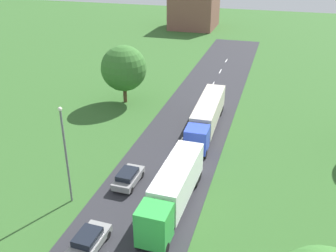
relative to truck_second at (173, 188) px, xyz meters
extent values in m
cube|color=#2B2B30|center=(-2.57, -5.74, -2.16)|extent=(10.00, 140.00, 0.06)
cube|color=white|center=(-2.57, -1.84, -2.12)|extent=(0.16, 2.40, 0.01)
cube|color=white|center=(-2.57, 5.01, -2.12)|extent=(0.16, 2.40, 0.01)
cube|color=white|center=(-2.57, 12.12, -2.12)|extent=(0.16, 2.40, 0.01)
cube|color=white|center=(-2.57, 18.37, -2.12)|extent=(0.16, 2.40, 0.01)
cube|color=white|center=(-2.57, 25.07, -2.12)|extent=(0.16, 2.40, 0.01)
cube|color=white|center=(-2.57, 32.79, -2.12)|extent=(0.16, 2.40, 0.01)
cube|color=white|center=(-2.57, 39.96, -2.12)|extent=(0.16, 2.40, 0.01)
cube|color=white|center=(-2.57, 46.92, -2.12)|extent=(0.16, 2.40, 0.01)
cube|color=green|center=(-0.12, -4.82, -0.11)|extent=(2.50, 2.36, 3.02)
cube|color=black|center=(-0.15, -5.90, 0.43)|extent=(2.10, 0.15, 1.33)
cube|color=white|center=(0.03, 1.20, 0.12)|extent=(2.73, 9.10, 2.90)
cube|color=black|center=(0.03, 1.20, -1.53)|extent=(1.11, 8.61, 0.24)
cylinder|color=black|center=(0.91, -5.42, -1.63)|extent=(0.37, 1.01, 1.00)
cylinder|color=black|center=(-1.18, -5.36, -1.63)|extent=(0.37, 1.01, 1.00)
cylinder|color=black|center=(1.15, 3.88, -1.63)|extent=(0.37, 1.01, 1.00)
cylinder|color=black|center=(-0.95, 3.94, -1.63)|extent=(0.37, 1.01, 1.00)
cylinder|color=black|center=(1.17, 4.97, -1.63)|extent=(0.37, 1.01, 1.00)
cylinder|color=black|center=(-0.92, 5.02, -1.63)|extent=(0.37, 1.01, 1.00)
cube|color=blue|center=(-0.18, 9.92, -0.31)|extent=(2.50, 2.59, 2.64)
cube|color=black|center=(-0.15, 8.71, 0.17)|extent=(2.10, 0.15, 1.16)
cube|color=beige|center=(-0.36, 17.37, -0.02)|extent=(2.79, 11.74, 2.62)
cube|color=black|center=(-0.36, 17.37, -1.53)|extent=(1.17, 11.12, 0.24)
cylinder|color=black|center=(0.89, 9.31, -1.63)|extent=(0.37, 1.01, 1.00)
cylinder|color=black|center=(-1.21, 9.26, -1.63)|extent=(0.37, 1.01, 1.00)
cylinder|color=black|center=(0.60, 20.90, -1.63)|extent=(0.37, 1.01, 1.00)
cylinder|color=black|center=(-1.50, 20.85, -1.63)|extent=(0.37, 1.01, 1.00)
cylinder|color=black|center=(0.57, 22.30, -1.63)|extent=(0.37, 1.01, 1.00)
cylinder|color=black|center=(-1.53, 22.25, -1.63)|extent=(0.37, 1.01, 1.00)
cube|color=gray|center=(-4.79, -6.39, -1.51)|extent=(2.05, 4.03, 0.58)
cube|color=black|center=(-4.80, -6.59, -0.94)|extent=(1.68, 2.28, 0.56)
cylinder|color=black|center=(-5.58, -5.02, -1.81)|extent=(0.25, 0.65, 0.64)
cylinder|color=black|center=(-3.90, -5.08, -1.81)|extent=(0.25, 0.65, 0.64)
cube|color=gray|center=(-5.14, 2.43, -1.49)|extent=(1.95, 4.09, 0.63)
cube|color=black|center=(-5.15, 2.23, -0.92)|extent=(1.61, 2.30, 0.51)
cylinder|color=black|center=(-5.93, 3.83, -1.81)|extent=(0.24, 0.65, 0.64)
cylinder|color=black|center=(-4.28, 3.79, -1.81)|extent=(0.24, 0.65, 0.64)
cylinder|color=black|center=(-6.00, 1.08, -1.81)|extent=(0.24, 0.65, 0.64)
cylinder|color=black|center=(-4.35, 1.04, -1.81)|extent=(0.24, 0.65, 0.64)
cylinder|color=slate|center=(-9.11, -1.44, 2.25)|extent=(0.18, 0.18, 8.87)
sphere|color=silver|center=(-9.11, -1.44, 6.80)|extent=(0.36, 0.36, 0.36)
cylinder|color=#513823|center=(-13.41, 21.87, -0.86)|extent=(0.53, 0.53, 2.65)
sphere|color=#38702D|center=(-13.41, 21.87, 2.86)|extent=(6.40, 6.40, 6.40)
cube|color=brown|center=(-15.82, 76.09, 2.18)|extent=(11.33, 12.79, 8.73)
camera|label=1|loc=(7.33, -26.35, 19.10)|focal=41.40mm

